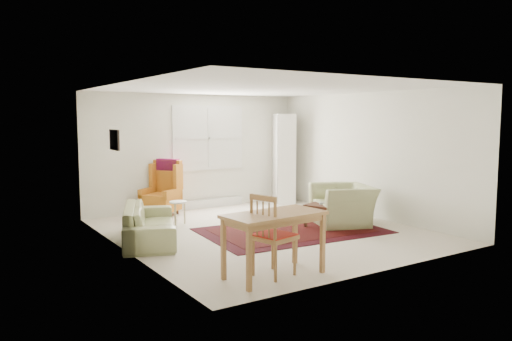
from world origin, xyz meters
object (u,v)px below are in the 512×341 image
wingback_chair (161,188)px  desk_chair (274,235)px  desk (274,245)px  sofa (150,216)px  armchair (343,201)px  stool (178,213)px  cabinet (284,158)px  coffee_table (322,216)px

wingback_chair → desk_chair: bearing=-39.3°
desk → desk_chair: desk_chair is taller
sofa → wingback_chair: wingback_chair is taller
armchair → stool: (-2.59, 1.69, -0.22)m
stool → cabinet: size_ratio=0.21×
armchair → desk: 3.39m
cabinet → desk_chair: cabinet is taller
sofa → cabinet: 4.52m
armchair → desk: (-2.85, -1.83, -0.04)m
coffee_table → desk: bearing=-141.9°
armchair → desk_chair: (-2.83, -1.81, 0.08)m
coffee_table → sofa: bearing=166.0°
sofa → armchair: (3.50, -0.77, 0.04)m
desk → armchair: bearing=32.8°
wingback_chair → cabinet: size_ratio=0.55×
sofa → desk_chair: desk_chair is taller
desk → desk_chair: bearing=56.1°
armchair → coffee_table: (-0.48, 0.02, -0.23)m
sofa → stool: sofa is taller
coffee_table → cabinet: 2.96m
stool → desk: size_ratio=0.35×
desk_chair → cabinet: bearing=-51.1°
armchair → desk: armchair is taller
desk_chair → coffee_table: bearing=-66.1°
armchair → stool: armchair is taller
stool → desk_chair: size_ratio=0.42×
armchair → desk: size_ratio=0.89×
armchair → sofa: bearing=-81.2°
coffee_table → desk_chair: (-2.35, -1.83, 0.31)m
wingback_chair → desk: 4.52m
wingback_chair → desk: bearing=-39.5°
stool → cabinet: bearing=17.3°
sofa → armchair: armchair is taller
desk_chair → sofa: bearing=0.5°
wingback_chair → armchair: bearing=8.0°
coffee_table → desk_chair: bearing=-142.1°
armchair → desk_chair: bearing=-36.2°
armchair → stool: 3.10m
armchair → cabinet: (0.56, 2.67, 0.60)m
sofa → armchair: 3.58m
cabinet → desk_chair: 5.64m
armchair → desk: bearing=-36.0°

